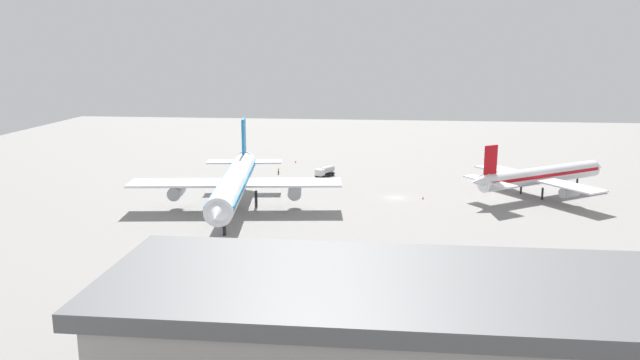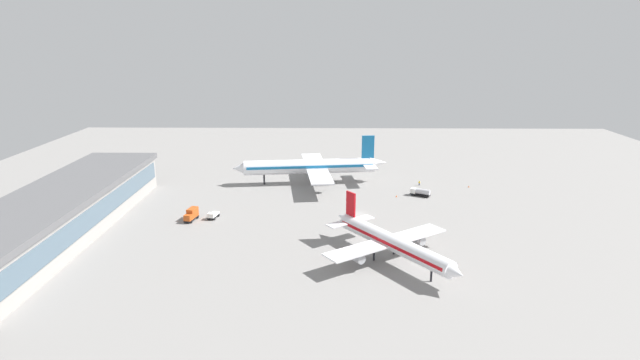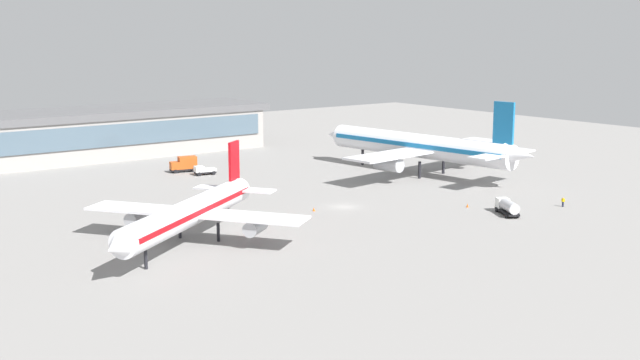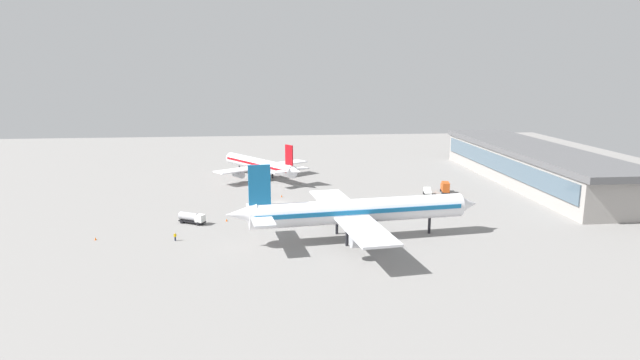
% 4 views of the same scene
% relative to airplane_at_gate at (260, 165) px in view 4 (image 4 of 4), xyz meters
% --- Properties ---
extents(ground, '(288.00, 288.00, 0.00)m').
position_rel_airplane_at_gate_xyz_m(ground, '(-31.73, -5.45, -4.55)').
color(ground, gray).
extents(terminal_building, '(92.33, 22.01, 11.26)m').
position_rel_airplane_at_gate_xyz_m(terminal_building, '(-14.96, -83.39, 1.19)').
color(terminal_building, '#9E9993').
rests_on(terminal_building, ground).
extents(airplane_at_gate, '(35.40, 29.92, 12.51)m').
position_rel_airplane_at_gate_xyz_m(airplane_at_gate, '(0.00, 0.00, 0.00)').
color(airplane_at_gate, white).
rests_on(airplane_at_gate, ground).
extents(airplane_taxiing, '(43.46, 53.85, 16.39)m').
position_rel_airplane_at_gate_xyz_m(airplane_taxiing, '(-64.06, -20.05, 1.41)').
color(airplane_taxiing, white).
rests_on(airplane_taxiing, ground).
extents(fuel_truck, '(4.73, 6.43, 2.50)m').
position_rel_airplane_at_gate_xyz_m(fuel_truck, '(-49.31, 15.21, -3.16)').
color(fuel_truck, black).
rests_on(fuel_truck, ground).
extents(pushback_tractor, '(4.68, 2.88, 1.90)m').
position_rel_airplane_at_gate_xyz_m(pushback_tractor, '(-27.50, -46.60, -3.58)').
color(pushback_tractor, black).
rests_on(pushback_tractor, ground).
extents(catering_truck, '(5.87, 3.12, 3.30)m').
position_rel_airplane_at_gate_xyz_m(catering_truck, '(-25.90, -52.18, -2.85)').
color(catering_truck, black).
rests_on(catering_truck, ground).
extents(ground_crew_worker, '(0.49, 0.55, 1.67)m').
position_rel_airplane_at_gate_xyz_m(ground_crew_worker, '(-61.61, 17.03, -3.70)').
color(ground_crew_worker, '#1E2338').
rests_on(ground_crew_worker, ground).
extents(safety_cone_near_gate, '(0.44, 0.44, 0.60)m').
position_rel_airplane_at_gate_xyz_m(safety_cone_near_gate, '(-25.78, -5.91, -4.25)').
color(safety_cone_near_gate, '#EA590C').
rests_on(safety_cone_near_gate, ground).
extents(safety_cone_mid_apron, '(0.44, 0.44, 0.60)m').
position_rel_airplane_at_gate_xyz_m(safety_cone_mid_apron, '(-48.30, 7.52, -4.25)').
color(safety_cone_mid_apron, '#EA590C').
rests_on(safety_cone_mid_apron, ground).
extents(safety_cone_far_side, '(0.44, 0.44, 0.60)m').
position_rel_airplane_at_gate_xyz_m(safety_cone_far_side, '(-59.51, 33.46, -4.25)').
color(safety_cone_far_side, '#EA590C').
rests_on(safety_cone_far_side, ground).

